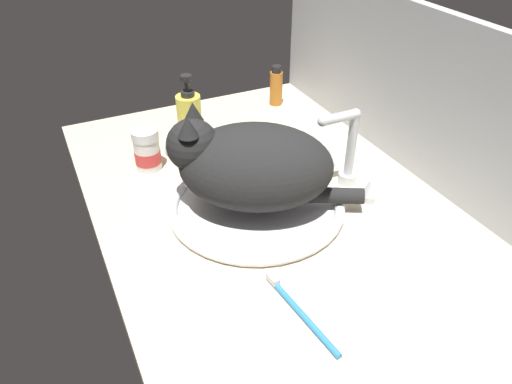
{
  "coord_description": "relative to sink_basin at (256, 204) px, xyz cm",
  "views": [
    {
      "loc": [
        72.01,
        -37.23,
        62.48
      ],
      "look_at": [
        0.66,
        -3.22,
        7.0
      ],
      "focal_mm": 34.15,
      "sensor_mm": 36.0,
      "label": 1
    }
  ],
  "objects": [
    {
      "name": "countertop",
      "position": [
        -0.66,
        3.22,
        -2.41
      ],
      "size": [
        107.03,
        68.26,
        3.0
      ],
      "primitive_type": "cube",
      "color": "beige",
      "rests_on": "ground"
    },
    {
      "name": "backsplash_wall",
      "position": [
        -0.66,
        38.55,
        15.16
      ],
      "size": [
        107.03,
        2.4,
        38.14
      ],
      "primitive_type": "cube",
      "color": "#B2B7BC",
      "rests_on": "ground"
    },
    {
      "name": "amber_bottle",
      "position": [
        -42.53,
        26.54,
        4.37
      ],
      "size": [
        3.61,
        3.61,
        11.27
      ],
      "color": "#B2661E",
      "rests_on": "countertop"
    },
    {
      "name": "toothbrush",
      "position": [
        27.77,
        -5.72,
        -0.3
      ],
      "size": [
        18.73,
        3.06,
        1.7
      ],
      "color": "#338CD1",
      "rests_on": "countertop"
    },
    {
      "name": "pill_bottle",
      "position": [
        -24.24,
        -15.46,
        3.62
      ],
      "size": [
        5.99,
        5.99,
        9.77
      ],
      "color": "white",
      "rests_on": "countertop"
    },
    {
      "name": "cat",
      "position": [
        -0.84,
        -1.55,
        9.49
      ],
      "size": [
        32.46,
        37.52,
        19.52
      ],
      "color": "black",
      "rests_on": "sink_basin"
    },
    {
      "name": "sink_basin",
      "position": [
        0.0,
        0.0,
        0.0
      ],
      "size": [
        35.76,
        35.76,
        2.11
      ],
      "color": "white",
      "rests_on": "countertop"
    },
    {
      "name": "soap_pump_bottle",
      "position": [
        -31.79,
        -2.68,
        5.68
      ],
      "size": [
        5.89,
        5.89,
        17.43
      ],
      "color": "#E5DB4C",
      "rests_on": "countertop"
    },
    {
      "name": "faucet",
      "position": [
        0.0,
        21.25,
        6.0
      ],
      "size": [
        18.31,
        10.76,
        17.54
      ],
      "color": "silver",
      "rests_on": "countertop"
    }
  ]
}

